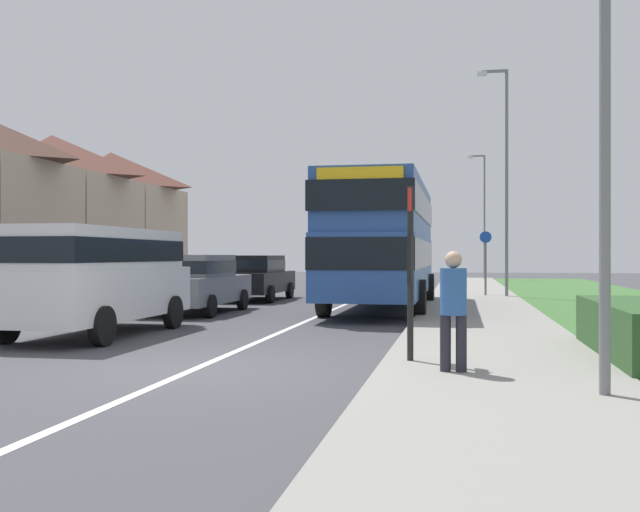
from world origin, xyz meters
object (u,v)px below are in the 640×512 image
Objects in this scene: parked_car_black at (256,276)px; double_decker_bus at (382,238)px; pedestrian_at_stop at (453,305)px; bus_stop_sign at (410,261)px; street_lamp_far at (483,209)px; street_lamp_near at (595,8)px; street_lamp_mid at (504,169)px; parked_van_white at (97,272)px; parked_car_grey at (196,281)px; cycle_route_sign at (486,260)px.

double_decker_bus is at bearing -36.45° from parked_car_black.
parked_car_black is 2.75× the size of pedestrian_at_stop.
parked_car_black is 1.77× the size of bus_stop_sign.
bus_stop_sign is 0.32× the size of street_lamp_far.
street_lamp_near is 19.45m from street_lamp_mid.
parked_van_white is at bearing 154.28° from bus_stop_sign.
street_lamp_near is at bearing -51.75° from parked_car_grey.
double_decker_bus is at bearing 24.59° from parked_car_grey.
bus_stop_sign is at bearing 124.06° from pedestrian_at_stop.
parked_car_grey is at bearing -136.17° from street_lamp_mid.
street_lamp_near is 0.93× the size of street_lamp_far.
double_decker_bus is 6.25m from parked_car_black.
bus_stop_sign is at bearing -81.99° from double_decker_bus.
parked_car_grey is 1.00× the size of parked_car_black.
street_lamp_mid is at bearing 58.17° from parked_van_white.
pedestrian_at_stop is 0.64× the size of bus_stop_sign.
street_lamp_near is at bearing -31.56° from parked_van_white.
parked_van_white is at bearing 150.42° from pedestrian_at_stop.
parked_van_white is (-4.93, -7.96, -0.85)m from double_decker_bus.
cycle_route_sign is 19.75m from street_lamp_far.
parked_car_grey is (-0.04, 5.68, -0.39)m from parked_van_white.
pedestrian_at_stop is at bearing -53.67° from parked_car_grey.
street_lamp_far reaches higher than bus_stop_sign.
street_lamp_mid reaches higher than parked_car_grey.
bus_stop_sign is 4.08m from street_lamp_near.
parked_car_black is (0.05, 5.91, -0.01)m from parked_car_grey.
cycle_route_sign is (1.65, 17.59, -0.11)m from bus_stop_sign.
street_lamp_near is (8.64, -10.97, 3.38)m from parked_car_grey.
bus_stop_sign is at bearing -95.35° from cycle_route_sign.
parked_car_grey is at bearing 90.43° from parked_van_white.
parked_van_white is at bearing -121.83° from street_lamp_mid.
street_lamp_far reaches higher than cycle_route_sign.
pedestrian_at_stop is 0.21× the size of street_lamp_far.
street_lamp_mid is (8.83, 8.48, 3.91)m from parked_car_grey.
parked_car_grey is at bearing -155.41° from double_decker_bus.
street_lamp_near reaches higher than pedestrian_at_stop.
parked_car_black is 16.09m from bus_stop_sign.
pedestrian_at_stop is at bearing -55.94° from bus_stop_sign.
bus_stop_sign reaches higher than parked_car_black.
parked_car_black is 0.62× the size of street_lamp_near.
parked_van_white is 2.06× the size of cycle_route_sign.
parked_car_grey is 29.81m from street_lamp_far.
cycle_route_sign is 0.34× the size of street_lamp_near.
parked_car_black is 1.82× the size of cycle_route_sign.
parked_car_black is at bearing -163.69° from street_lamp_mid.
cycle_route_sign reaches higher than parked_car_grey.
parked_car_grey is 14.37m from street_lamp_near.
double_decker_bus is at bearing -116.20° from cycle_route_sign.
street_lamp_far is at bearing 87.68° from pedestrian_at_stop.
double_decker_bus reaches higher than cycle_route_sign.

